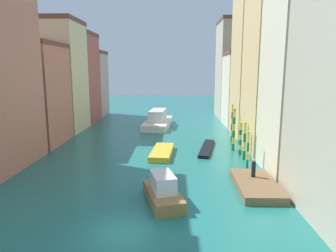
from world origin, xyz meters
The scene contains 21 objects.
ground_plane centered at (0.00, 24.50, 0.00)m, with size 154.00×154.00×0.00m, color #1E6B66.
building_left_2 centered at (-15.54, 22.23, 6.56)m, with size 7.78×8.71×13.09m.
building_left_3 centered at (-15.54, 31.15, 8.66)m, with size 7.78×8.58×17.29m.
building_left_4 centered at (-15.54, 39.44, 8.15)m, with size 7.78×8.00×16.28m.
building_left_5 centered at (-15.54, 47.14, 6.75)m, with size 7.78×7.29×13.47m.
building_right_1 centered at (15.54, 11.59, 10.48)m, with size 7.78×7.44×20.94m.
building_right_2 centered at (15.54, 19.74, 10.41)m, with size 7.78×8.22×20.80m.
building_right_3 centered at (15.54, 28.24, 10.66)m, with size 7.78×8.06×21.29m.
building_right_4 centered at (15.54, 36.94, 6.42)m, with size 7.78×8.62×12.81m.
building_right_5 centered at (15.54, 46.51, 9.74)m, with size 7.78×10.16×19.46m.
waterfront_dock centered at (9.82, 7.08, 0.32)m, with size 3.22×6.62×0.64m.
person_on_dock centered at (9.84, 8.20, 1.37)m, with size 0.36×0.36×1.59m.
mooring_pole_0 centered at (10.30, 12.40, 1.92)m, with size 0.28×0.28×3.76m.
mooring_pole_1 centered at (10.65, 15.49, 2.14)m, with size 0.36×0.36×4.18m.
mooring_pole_2 centered at (10.58, 17.36, 1.98)m, with size 0.38×0.38×3.86m.
mooring_pole_3 centered at (10.15, 19.30, 2.66)m, with size 0.38×0.38×5.20m.
mooring_pole_4 centered at (10.71, 23.54, 2.64)m, with size 0.30×0.30×5.19m.
vaporetto_white centered at (0.07, 34.91, 1.04)m, with size 4.88×11.66×2.89m.
gondola_black centered at (7.01, 19.49, 0.18)m, with size 2.77×8.20×0.36m.
motorboat_0 centered at (2.29, 4.40, 0.81)m, with size 3.45×5.56×2.16m.
motorboat_1 centered at (1.64, 17.01, 0.32)m, with size 2.72×6.83×0.64m.
Camera 1 is at (3.27, -16.84, 9.63)m, focal length 32.65 mm.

